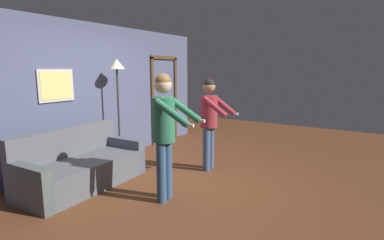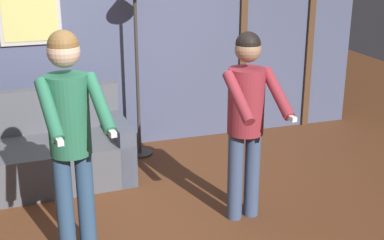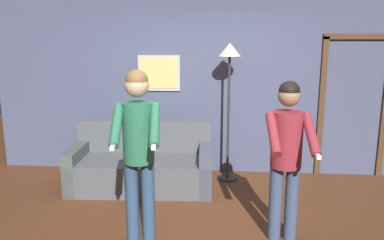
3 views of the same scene
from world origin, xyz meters
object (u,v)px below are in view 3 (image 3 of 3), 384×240
object	(u,v)px
couch	(142,167)
person_standing_right	(287,148)
torchiere_lamp	(229,69)
person_standing_left	(138,141)

from	to	relation	value
couch	person_standing_right	size ratio (longest dim) A/B	1.20
torchiere_lamp	person_standing_right	xyz separation A→B (m)	(0.53, -1.67, -0.63)
person_standing_right	torchiere_lamp	bearing A→B (deg)	107.71
couch	torchiere_lamp	size ratio (longest dim) A/B	0.99
torchiere_lamp	couch	bearing A→B (deg)	-161.35
torchiere_lamp	person_standing_left	bearing A→B (deg)	-116.27
couch	person_standing_left	world-z (taller)	person_standing_left
person_standing_left	person_standing_right	xyz separation A→B (m)	(1.42, 0.13, -0.08)
torchiere_lamp	person_standing_left	distance (m)	2.08
couch	person_standing_right	xyz separation A→B (m)	(1.71, -1.28, 0.68)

